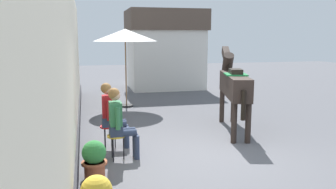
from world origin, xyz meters
TOP-DOWN VIEW (x-y plane):
  - ground_plane at (0.00, 3.00)m, footprint 40.00×40.00m
  - pub_facade_wall at (-2.55, 1.50)m, footprint 0.34×14.00m
  - distant_cottage at (1.40, 9.21)m, footprint 3.40×2.60m
  - seated_visitor_near at (-1.60, 0.18)m, footprint 0.61×0.49m
  - seated_visitor_far at (-1.70, 0.92)m, footprint 0.61×0.49m
  - saddled_horse_center at (1.38, 1.66)m, footprint 1.03×2.94m
  - flower_planter_middle at (-2.10, -0.62)m, footprint 0.43×0.43m
  - cafe_parasol at (-0.86, 5.26)m, footprint 2.10×2.10m

SIDE VIEW (x-z plane):
  - ground_plane at x=0.00m, z-range 0.00..0.00m
  - flower_planter_middle at x=-2.10m, z-range 0.01..0.65m
  - seated_visitor_near at x=-1.60m, z-range 0.08..1.47m
  - seated_visitor_far at x=-1.70m, z-range 0.08..1.47m
  - saddled_horse_center at x=1.38m, z-range 0.13..2.19m
  - pub_facade_wall at x=-2.55m, z-range -0.16..3.24m
  - distant_cottage at x=1.40m, z-range 0.05..3.55m
  - cafe_parasol at x=-0.86m, z-range 1.07..3.65m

